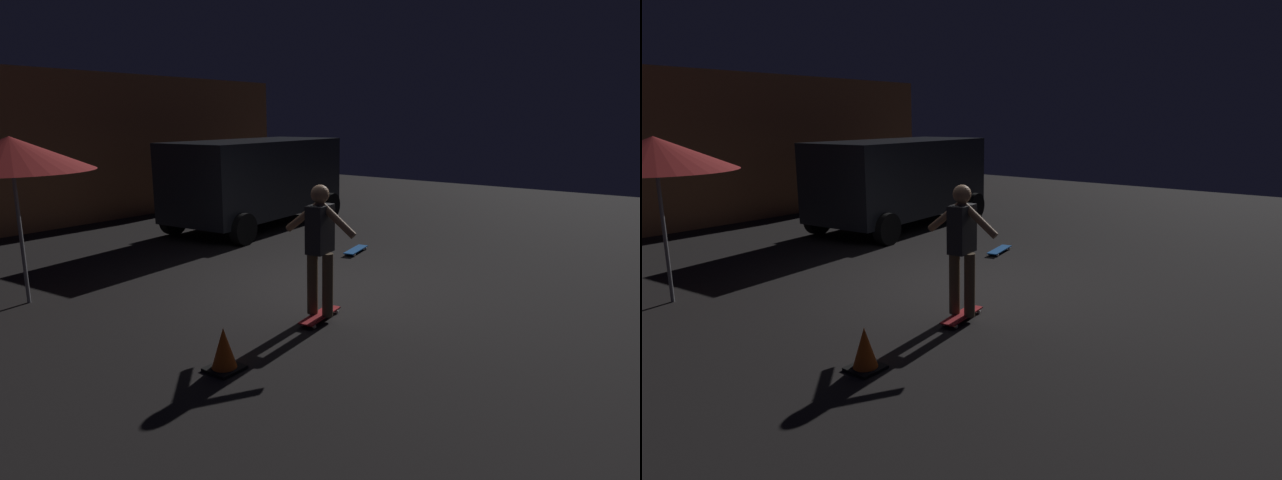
% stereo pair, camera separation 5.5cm
% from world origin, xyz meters
% --- Properties ---
extents(ground_plane, '(28.00, 28.00, 0.00)m').
position_xyz_m(ground_plane, '(0.00, 0.00, 0.00)').
color(ground_plane, black).
extents(low_building, '(13.32, 3.01, 3.62)m').
position_xyz_m(low_building, '(0.33, 9.04, 1.81)').
color(low_building, '#C67A47').
rests_on(low_building, ground_plane).
extents(parked_van, '(4.78, 2.65, 2.03)m').
position_xyz_m(parked_van, '(2.96, 4.10, 1.16)').
color(parked_van, black).
rests_on(parked_van, ground_plane).
extents(patio_umbrella, '(2.10, 2.10, 2.30)m').
position_xyz_m(patio_umbrella, '(-3.02, 2.77, 2.07)').
color(patio_umbrella, slate).
rests_on(patio_umbrella, ground_plane).
extents(skateboard_ridden, '(0.80, 0.32, 0.07)m').
position_xyz_m(skateboard_ridden, '(-1.04, -0.87, 0.06)').
color(skateboard_ridden, '#AD1E23').
rests_on(skateboard_ridden, ground_plane).
extents(skateboard_spare, '(0.80, 0.36, 0.07)m').
position_xyz_m(skateboard_spare, '(2.19, 0.75, 0.06)').
color(skateboard_spare, '#1959B2').
rests_on(skateboard_spare, ground_plane).
extents(skater, '(0.41, 0.98, 1.67)m').
position_xyz_m(skater, '(-1.04, -0.87, 1.04)').
color(skater, brown).
rests_on(skater, skateboard_ridden).
extents(traffic_cone, '(0.34, 0.34, 0.46)m').
position_xyz_m(traffic_cone, '(-2.76, -0.96, 0.21)').
color(traffic_cone, black).
rests_on(traffic_cone, ground_plane).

